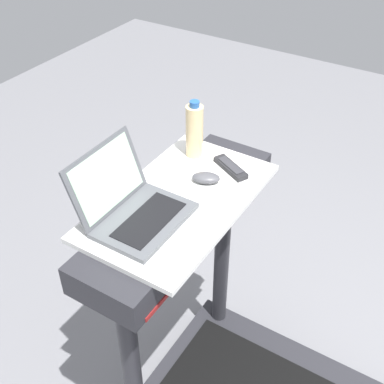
% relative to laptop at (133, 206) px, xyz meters
% --- Properties ---
extents(desk_board, '(0.72, 0.42, 0.02)m').
position_rel_laptop_xyz_m(desk_board, '(0.16, -0.08, -0.06)').
color(desk_board, white).
rests_on(desk_board, treadmill_base).
extents(laptop, '(0.31, 0.29, 0.23)m').
position_rel_laptop_xyz_m(laptop, '(0.00, 0.00, 0.00)').
color(laptop, '#515459').
rests_on(laptop, desk_board).
extents(computer_mouse, '(0.10, 0.12, 0.03)m').
position_rel_laptop_xyz_m(computer_mouse, '(0.29, -0.10, -0.03)').
color(computer_mouse, '#4C4C51').
rests_on(computer_mouse, desk_board).
extents(water_bottle, '(0.07, 0.07, 0.23)m').
position_rel_laptop_xyz_m(water_bottle, '(0.42, 0.02, 0.06)').
color(water_bottle, beige).
rests_on(water_bottle, desk_board).
extents(tv_remote, '(0.11, 0.16, 0.02)m').
position_rel_laptop_xyz_m(tv_remote, '(0.40, -0.14, -0.04)').
color(tv_remote, '#232326').
rests_on(tv_remote, desk_board).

